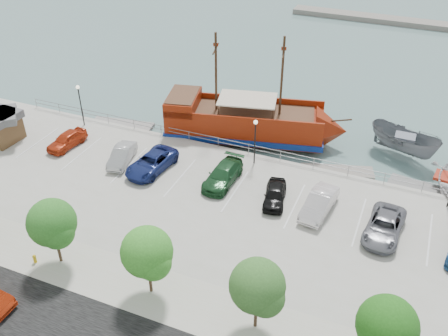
% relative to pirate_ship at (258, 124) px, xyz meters
% --- Properties ---
extents(ground, '(160.00, 160.00, 0.00)m').
position_rel_pirate_ship_xyz_m(ground, '(1.59, -11.93, -1.86)').
color(ground, slate).
extents(sidewalk, '(100.00, 4.00, 0.05)m').
position_rel_pirate_ship_xyz_m(sidewalk, '(1.59, -21.93, -0.85)').
color(sidewalk, '#AFAB96').
rests_on(sidewalk, land_slab).
extents(seawall_railing, '(50.00, 0.06, 1.00)m').
position_rel_pirate_ship_xyz_m(seawall_railing, '(1.59, -4.13, -0.33)').
color(seawall_railing, gray).
rests_on(seawall_railing, land_slab).
extents(far_shore, '(40.00, 3.00, 0.80)m').
position_rel_pirate_ship_xyz_m(far_shore, '(11.59, 43.07, -1.46)').
color(far_shore, gray).
rests_on(far_shore, ground).
extents(pirate_ship, '(17.95, 8.52, 11.12)m').
position_rel_pirate_ship_xyz_m(pirate_ship, '(0.00, 0.00, 0.00)').
color(pirate_ship, maroon).
rests_on(pirate_ship, ground).
extents(patrol_boat, '(7.32, 5.06, 2.65)m').
position_rel_pirate_ship_xyz_m(patrol_boat, '(13.44, 2.43, -0.54)').
color(patrol_boat, slate).
rests_on(patrol_boat, ground).
extents(dock_west, '(6.69, 2.83, 0.37)m').
position_rel_pirate_ship_xyz_m(dock_west, '(-13.82, -2.73, -1.68)').
color(dock_west, gray).
rests_on(dock_west, ground).
extents(dock_mid, '(6.63, 3.58, 0.36)m').
position_rel_pirate_ship_xyz_m(dock_mid, '(8.49, -2.73, -1.68)').
color(dock_mid, gray).
rests_on(dock_mid, ground).
extents(dock_east, '(6.74, 2.93, 0.37)m').
position_rel_pirate_ship_xyz_m(dock_east, '(16.16, -2.73, -1.68)').
color(dock_east, gray).
rests_on(dock_east, ground).
extents(fire_hydrant, '(0.24, 0.24, 0.69)m').
position_rel_pirate_ship_xyz_m(fire_hydrant, '(-7.91, -22.73, -0.48)').
color(fire_hydrant, gold).
rests_on(fire_hydrant, sidewalk).
extents(lamp_post_left, '(0.36, 0.36, 4.28)m').
position_rel_pirate_ship_xyz_m(lamp_post_left, '(-16.41, -5.43, 2.08)').
color(lamp_post_left, black).
rests_on(lamp_post_left, land_slab).
extents(lamp_post_mid, '(0.36, 0.36, 4.28)m').
position_rel_pirate_ship_xyz_m(lamp_post_mid, '(1.59, -5.43, 2.08)').
color(lamp_post_mid, black).
rests_on(lamp_post_mid, land_slab).
extents(tree_c, '(3.30, 3.20, 5.00)m').
position_rel_pirate_ship_xyz_m(tree_c, '(-6.26, -22.00, 2.44)').
color(tree_c, '#473321').
rests_on(tree_c, sidewalk).
extents(tree_d, '(3.30, 3.20, 5.00)m').
position_rel_pirate_ship_xyz_m(tree_d, '(0.74, -22.00, 2.44)').
color(tree_d, '#473321').
rests_on(tree_d, sidewalk).
extents(tree_e, '(3.30, 3.20, 5.00)m').
position_rel_pirate_ship_xyz_m(tree_e, '(7.74, -22.00, 2.44)').
color(tree_e, '#473321').
rests_on(tree_e, sidewalk).
extents(tree_f, '(3.30, 3.20, 5.00)m').
position_rel_pirate_ship_xyz_m(tree_f, '(14.74, -22.00, 2.44)').
color(tree_f, '#473321').
rests_on(tree_f, sidewalk).
extents(parked_car_a, '(2.20, 4.35, 1.42)m').
position_rel_pirate_ship_xyz_m(parked_car_a, '(-15.34, -9.43, -0.15)').
color(parked_car_a, '#B33012').
rests_on(parked_car_a, land_slab).
extents(parked_car_b, '(2.30, 4.41, 1.38)m').
position_rel_pirate_ship_xyz_m(parked_car_b, '(-9.22, -9.74, -0.17)').
color(parked_car_b, '#ACACAD').
rests_on(parked_car_b, land_slab).
extents(parked_car_c, '(3.11, 5.62, 1.49)m').
position_rel_pirate_ship_xyz_m(parked_car_c, '(-6.18, -9.84, -0.12)').
color(parked_car_c, navy).
rests_on(parked_car_c, land_slab).
extents(parked_car_d, '(2.25, 5.17, 1.48)m').
position_rel_pirate_ship_xyz_m(parked_car_d, '(0.18, -9.17, -0.12)').
color(parked_car_d, '#1C4A26').
rests_on(parked_car_d, land_slab).
extents(parked_car_e, '(2.40, 4.29, 1.38)m').
position_rel_pirate_ship_xyz_m(parked_car_e, '(4.95, -10.02, -0.17)').
color(parked_car_e, black).
rests_on(parked_car_e, land_slab).
extents(parked_car_f, '(2.23, 4.97, 1.58)m').
position_rel_pirate_ship_xyz_m(parked_car_f, '(8.44, -9.92, -0.07)').
color(parked_car_f, silver).
rests_on(parked_car_f, land_slab).
extents(parked_car_g, '(2.83, 5.44, 1.46)m').
position_rel_pirate_ship_xyz_m(parked_car_g, '(13.39, -10.72, -0.13)').
color(parked_car_g, slate).
rests_on(parked_car_g, land_slab).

